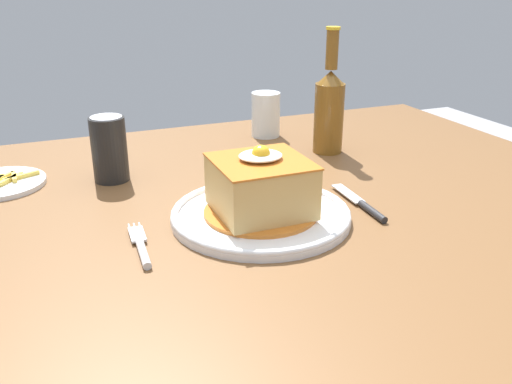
# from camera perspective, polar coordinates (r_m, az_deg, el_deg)

# --- Properties ---
(dining_table) EXTENTS (1.29, 1.09, 0.76)m
(dining_table) POSITION_cam_1_polar(r_m,az_deg,el_deg) (0.99, 2.84, -6.16)
(dining_table) COLOR brown
(dining_table) RESTS_ON ground_plane
(main_plate) EXTENTS (0.29, 0.29, 0.02)m
(main_plate) POSITION_cam_1_polar(r_m,az_deg,el_deg) (0.88, 0.49, -2.32)
(main_plate) COLOR white
(main_plate) RESTS_ON dining_table
(sandwich_meal) EXTENTS (0.18, 0.18, 0.11)m
(sandwich_meal) POSITION_cam_1_polar(r_m,az_deg,el_deg) (0.86, 0.50, 0.49)
(sandwich_meal) COLOR #C66B23
(sandwich_meal) RESTS_ON main_plate
(fork) EXTENTS (0.02, 0.14, 0.01)m
(fork) POSITION_cam_1_polar(r_m,az_deg,el_deg) (0.80, -11.82, -5.63)
(fork) COLOR silver
(fork) RESTS_ON dining_table
(knife) EXTENTS (0.02, 0.17, 0.01)m
(knife) POSITION_cam_1_polar(r_m,az_deg,el_deg) (0.94, 11.24, -1.44)
(knife) COLOR #262628
(knife) RESTS_ON dining_table
(soda_can) EXTENTS (0.07, 0.07, 0.12)m
(soda_can) POSITION_cam_1_polar(r_m,az_deg,el_deg) (1.07, -14.98, 4.33)
(soda_can) COLOR black
(soda_can) RESTS_ON dining_table
(beer_bottle_amber) EXTENTS (0.06, 0.06, 0.27)m
(beer_bottle_amber) POSITION_cam_1_polar(r_m,az_deg,el_deg) (1.20, 7.61, 8.72)
(beer_bottle_amber) COLOR brown
(beer_bottle_amber) RESTS_ON dining_table
(drinking_glass) EXTENTS (0.07, 0.07, 0.10)m
(drinking_glass) POSITION_cam_1_polar(r_m,az_deg,el_deg) (1.32, 1.01, 7.73)
(drinking_glass) COLOR #3F2314
(drinking_glass) RESTS_ON dining_table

